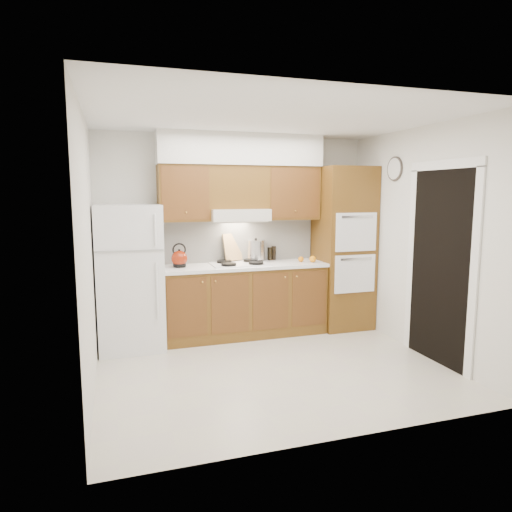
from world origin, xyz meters
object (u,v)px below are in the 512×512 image
at_px(fridge, 130,277).
at_px(oven_cabinet, 343,248).
at_px(kettle, 179,259).
at_px(stock_pot, 256,250).

relative_size(fridge, oven_cabinet, 0.78).
relative_size(fridge, kettle, 8.66).
height_order(fridge, kettle, fridge).
height_order(oven_cabinet, kettle, oven_cabinet).
xyz_separation_m(oven_cabinet, stock_pot, (-1.19, 0.22, -0.01)).
bearing_deg(oven_cabinet, fridge, -179.30).
distance_m(fridge, oven_cabinet, 2.86).
xyz_separation_m(fridge, kettle, (0.60, 0.07, 0.19)).
bearing_deg(stock_pot, oven_cabinet, -10.62).
height_order(fridge, stock_pot, fridge).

